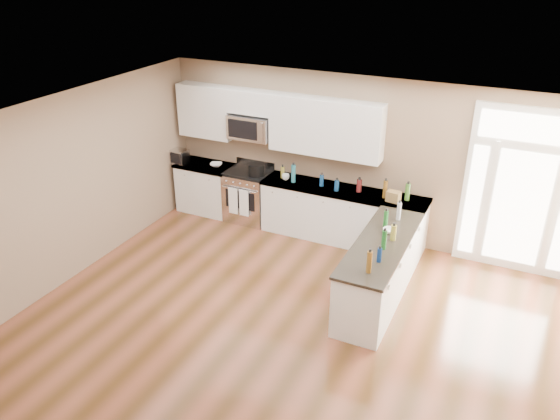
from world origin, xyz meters
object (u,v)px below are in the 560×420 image
at_px(stockpot, 256,169).
at_px(toaster_oven, 180,156).
at_px(kitchen_range, 249,196).
at_px(peninsula_cabinet, 379,272).

xyz_separation_m(stockpot, toaster_oven, (-1.59, -0.06, 0.01)).
bearing_deg(toaster_oven, kitchen_range, 12.18).
distance_m(kitchen_range, stockpot, 0.62).
relative_size(peninsula_cabinet, stockpot, 8.06).
distance_m(peninsula_cabinet, kitchen_range, 3.24).
bearing_deg(toaster_oven, stockpot, 8.85).
bearing_deg(peninsula_cabinet, kitchen_range, 153.44).
height_order(kitchen_range, toaster_oven, toaster_oven).
height_order(peninsula_cabinet, stockpot, stockpot).
bearing_deg(stockpot, kitchen_range, 160.96).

